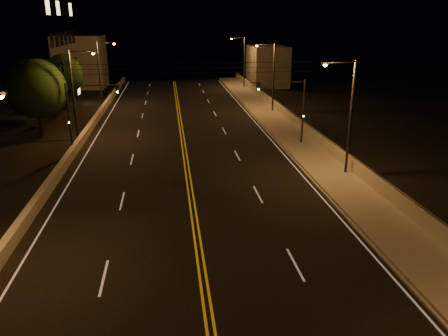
{
  "coord_description": "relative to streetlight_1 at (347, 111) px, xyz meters",
  "views": [
    {
      "loc": [
        -1.24,
        -7.31,
        11.15
      ],
      "look_at": [
        2.0,
        18.0,
        2.5
      ],
      "focal_mm": 35.0,
      "sensor_mm": 36.0,
      "label": 1
    }
  ],
  "objects": [
    {
      "name": "sidewalk",
      "position": [
        -0.71,
        -2.34,
        -4.83
      ],
      "size": [
        3.6,
        120.0,
        0.3
      ],
      "primitive_type": "cube",
      "color": "gray",
      "rests_on": "ground"
    },
    {
      "name": "streetlight_3",
      "position": [
        0.0,
        45.07,
        0.0
      ],
      "size": [
        2.55,
        0.28,
        8.57
      ],
      "color": "#2D2D33",
      "rests_on": "ground"
    },
    {
      "name": "traffic_signal_right",
      "position": [
        -1.5,
        8.71,
        -1.11
      ],
      "size": [
        5.11,
        0.31,
        6.13
      ],
      "color": "#2D2D33",
      "rests_on": "ground"
    },
    {
      "name": "traffic_signal_left",
      "position": [
        -20.31,
        8.71,
        -1.11
      ],
      "size": [
        5.11,
        0.31,
        6.13
      ],
      "color": "#2D2D33",
      "rests_on": "ground"
    },
    {
      "name": "tree_2",
      "position": [
        -26.29,
        30.84,
        -0.57
      ],
      "size": [
        5.17,
        5.17,
        7.0
      ],
      "color": "black",
      "rests_on": "ground"
    },
    {
      "name": "streetlight_2",
      "position": [
        0.0,
        23.88,
        0.0
      ],
      "size": [
        2.55,
        0.28,
        8.57
      ],
      "color": "#2D2D33",
      "rests_on": "ground"
    },
    {
      "name": "distant_building_right",
      "position": [
        4.99,
        48.25,
        -1.54
      ],
      "size": [
        6.0,
        10.0,
        6.88
      ],
      "primitive_type": "cube",
      "color": "gray",
      "rests_on": "ground"
    },
    {
      "name": "streetlight_6",
      "position": [
        -21.41,
        30.77,
        0.0
      ],
      "size": [
        2.55,
        0.28,
        8.57
      ],
      "color": "#2D2D33",
      "rests_on": "ground"
    },
    {
      "name": "curb",
      "position": [
        -2.58,
        -2.34,
        -4.91
      ],
      "size": [
        0.14,
        120.0,
        0.15
      ],
      "primitive_type": "cube",
      "color": "gray",
      "rests_on": "ground"
    },
    {
      "name": "streetlight_5",
      "position": [
        -21.41,
        13.27,
        0.0
      ],
      "size": [
        2.55,
        0.28,
        8.57
      ],
      "color": "#2D2D33",
      "rests_on": "ground"
    },
    {
      "name": "streetlight_1",
      "position": [
        0.0,
        0.0,
        0.0
      ],
      "size": [
        2.55,
        0.28,
        8.57
      ],
      "color": "#2D2D33",
      "rests_on": "ground"
    },
    {
      "name": "parapet_rail",
      "position": [
        0.94,
        -2.34,
        -3.65
      ],
      "size": [
        0.06,
        120.0,
        0.06
      ],
      "primitive_type": "cylinder",
      "rotation": [
        1.57,
        0.0,
        0.0
      ],
      "color": "black",
      "rests_on": "parapet_wall"
    },
    {
      "name": "road",
      "position": [
        -11.51,
        -2.34,
        -4.97
      ],
      "size": [
        18.0,
        120.0,
        0.02
      ],
      "primitive_type": "cube",
      "color": "black",
      "rests_on": "ground"
    },
    {
      "name": "tree_0",
      "position": [
        -25.38,
        14.64,
        -0.12
      ],
      "size": [
        5.7,
        5.7,
        7.72
      ],
      "color": "black",
      "rests_on": "ground"
    },
    {
      "name": "tree_1",
      "position": [
        -27.67,
        24.31,
        -0.59
      ],
      "size": [
        5.15,
        5.15,
        6.98
      ],
      "color": "black",
      "rests_on": "ground"
    },
    {
      "name": "overhead_wires",
      "position": [
        -11.51,
        7.16,
        2.42
      ],
      "size": [
        22.0,
        0.03,
        0.83
      ],
      "color": "black"
    },
    {
      "name": "parapet_wall",
      "position": [
        0.94,
        -2.34,
        -4.18
      ],
      "size": [
        0.3,
        120.0,
        1.0
      ],
      "primitive_type": "cube",
      "color": "#AEAA91",
      "rests_on": "sidewalk"
    },
    {
      "name": "lane_markings",
      "position": [
        -11.51,
        -2.41,
        -4.96
      ],
      "size": [
        17.32,
        116.0,
        0.0
      ],
      "color": "silver",
      "rests_on": "road"
    },
    {
      "name": "jersey_barrier",
      "position": [
        -21.12,
        -2.34,
        -4.59
      ],
      "size": [
        0.45,
        120.0,
        0.8
      ],
      "primitive_type": "cube",
      "color": "#AEAA91",
      "rests_on": "ground"
    },
    {
      "name": "distant_building_left",
      "position": [
        -27.51,
        50.12,
        -0.63
      ],
      "size": [
        8.0,
        8.0,
        8.71
      ],
      "primitive_type": "cube",
      "color": "gray",
      "rests_on": "ground"
    }
  ]
}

